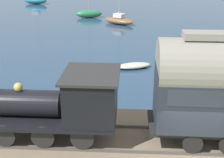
% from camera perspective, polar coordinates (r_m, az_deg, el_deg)
% --- Properties ---
extents(harbor_water, '(80.00, 80.00, 0.01)m').
position_cam_1_polar(harbor_water, '(54.61, 6.24, 13.44)').
color(harbor_water, navy).
rests_on(harbor_water, ground).
extents(rail_embankment, '(5.46, 56.00, 0.72)m').
position_cam_1_polar(rail_embankment, '(13.42, 13.72, -12.09)').
color(rail_embankment, '#756651').
rests_on(rail_embankment, ground).
extents(steam_locomotive, '(2.49, 6.10, 3.13)m').
position_cam_1_polar(steam_locomotive, '(12.51, -8.97, -4.04)').
color(steam_locomotive, black).
rests_on(steam_locomotive, rail_embankment).
extents(sailboat_brown, '(3.41, 4.14, 5.07)m').
position_cam_1_polar(sailboat_brown, '(37.82, 1.32, 10.71)').
color(sailboat_brown, brown).
rests_on(sailboat_brown, harbor_water).
extents(sailboat_green, '(1.80, 3.57, 8.12)m').
position_cam_1_polar(sailboat_green, '(42.01, -4.23, 11.89)').
color(sailboat_green, '#236B42').
rests_on(sailboat_green, harbor_water).
extents(sailboat_teal, '(2.52, 4.31, 8.28)m').
position_cam_1_polar(sailboat_teal, '(56.02, -13.83, 13.87)').
color(sailboat_teal, '#1E707A').
rests_on(sailboat_teal, harbor_water).
extents(rowboat_mid_harbor, '(2.26, 1.97, 0.35)m').
position_cam_1_polar(rowboat_mid_harbor, '(26.08, 19.09, 3.82)').
color(rowboat_mid_harbor, beige).
rests_on(rowboat_mid_harbor, harbor_water).
extents(rowboat_off_pier, '(1.77, 2.73, 0.39)m').
position_cam_1_polar(rowboat_off_pier, '(22.65, 3.98, 2.44)').
color(rowboat_off_pier, '#B7B2A3').
rests_on(rowboat_off_pier, harbor_water).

